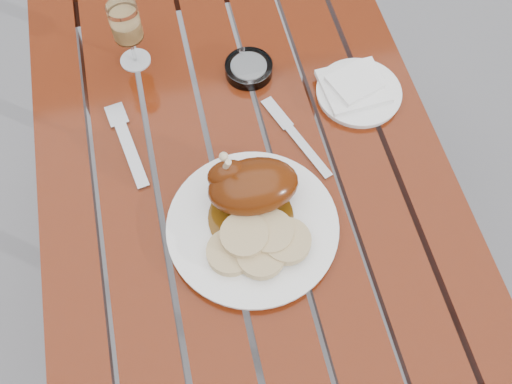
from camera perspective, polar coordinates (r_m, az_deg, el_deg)
ground at (r=1.82m, az=-1.10°, el=-8.49°), size 60.00×60.00×0.00m
table at (r=1.48m, az=-1.34°, el=-3.51°), size 0.80×1.20×0.75m
dinner_plate at (r=1.05m, az=-0.34°, el=-3.53°), size 0.36×0.36×0.02m
roast_duck at (r=1.03m, az=-0.65°, el=0.56°), size 0.18×0.17×0.12m
bread_dumplings at (r=1.01m, az=0.25°, el=-5.15°), size 0.19×0.12×0.04m
wine_glass at (r=1.26m, az=-12.61°, el=15.05°), size 0.08×0.08×0.16m
side_plate at (r=1.24m, az=10.22°, el=9.74°), size 0.22×0.22×0.01m
napkin at (r=1.23m, az=9.73°, el=10.40°), size 0.14×0.13×0.01m
ashtray at (r=1.25m, az=-0.73°, el=12.22°), size 0.12×0.12×0.03m
fork at (r=1.17m, az=-12.56°, el=4.29°), size 0.06×0.20×0.01m
knife at (r=1.15m, az=4.51°, el=4.94°), size 0.08×0.19×0.01m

